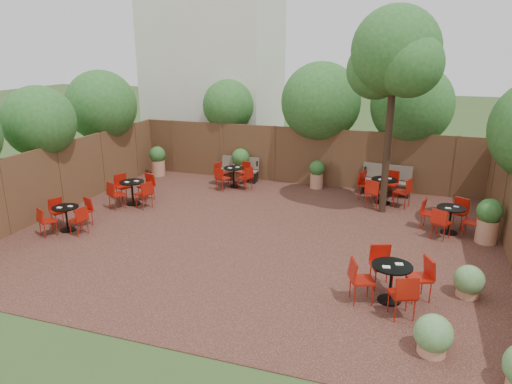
% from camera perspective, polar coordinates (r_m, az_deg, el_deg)
% --- Properties ---
extents(ground, '(80.00, 80.00, 0.00)m').
position_cam_1_polar(ground, '(12.19, -0.10, -5.22)').
color(ground, '#354F23').
rests_on(ground, ground).
extents(courtyard_paving, '(12.00, 10.00, 0.02)m').
position_cam_1_polar(courtyard_paving, '(12.18, -0.10, -5.18)').
color(courtyard_paving, '#311914').
rests_on(courtyard_paving, ground).
extents(fence_back, '(12.00, 0.08, 2.00)m').
position_cam_1_polar(fence_back, '(16.49, 5.52, 4.37)').
color(fence_back, '#4D301C').
rests_on(fence_back, ground).
extents(fence_left, '(0.08, 10.00, 2.00)m').
position_cam_1_polar(fence_left, '(14.82, -22.64, 1.61)').
color(fence_left, '#4D301C').
rests_on(fence_left, ground).
extents(neighbour_building, '(5.00, 4.00, 8.00)m').
position_cam_1_polar(neighbour_building, '(20.36, -5.03, 15.36)').
color(neighbour_building, silver).
rests_on(neighbour_building, ground).
extents(overhang_foliage, '(15.68, 10.68, 2.75)m').
position_cam_1_polar(overhang_foliage, '(14.74, 2.85, 9.76)').
color(overhang_foliage, '#255A1D').
rests_on(overhang_foliage, ground).
extents(courtyard_tree, '(2.59, 2.49, 5.73)m').
position_cam_1_polar(courtyard_tree, '(13.51, 16.49, 15.36)').
color(courtyard_tree, black).
rests_on(courtyard_tree, courtyard_paving).
extents(park_bench_left, '(1.41, 0.48, 0.86)m').
position_cam_1_polar(park_bench_left, '(16.87, -2.02, 2.86)').
color(park_bench_left, brown).
rests_on(park_bench_left, courtyard_paving).
extents(park_bench_right, '(1.62, 0.70, 0.97)m').
position_cam_1_polar(park_bench_right, '(15.85, 15.59, 1.49)').
color(park_bench_right, brown).
rests_on(park_bench_right, courtyard_paving).
extents(bistro_tables, '(10.95, 7.64, 0.90)m').
position_cam_1_polar(bistro_tables, '(12.97, 3.07, -1.75)').
color(bistro_tables, black).
rests_on(bistro_tables, courtyard_paving).
extents(planters, '(11.49, 3.99, 1.16)m').
position_cam_1_polar(planters, '(15.40, 3.01, 2.02)').
color(planters, '#B4785A').
rests_on(planters, courtyard_paving).
extents(low_shrubs, '(1.85, 3.20, 0.70)m').
position_cam_1_polar(low_shrubs, '(8.59, 25.34, -14.81)').
color(low_shrubs, '#B4785A').
rests_on(low_shrubs, courtyard_paving).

